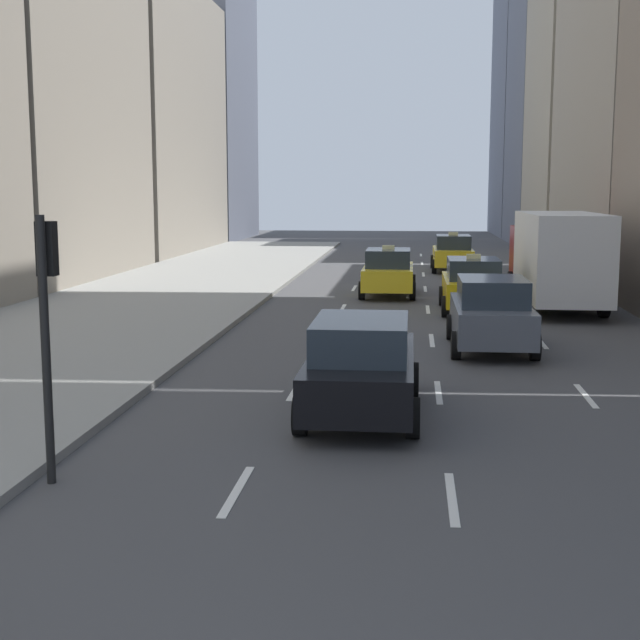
% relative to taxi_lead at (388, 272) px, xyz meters
% --- Properties ---
extents(sidewalk_left, '(8.00, 66.00, 0.15)m').
position_rel_taxi_lead_xyz_m(sidewalk_left, '(-8.20, -2.71, -0.81)').
color(sidewalk_left, gray).
rests_on(sidewalk_left, ground).
extents(lane_markings, '(5.72, 56.00, 0.01)m').
position_rel_taxi_lead_xyz_m(lane_markings, '(1.40, -6.71, -0.87)').
color(lane_markings, white).
rests_on(lane_markings, ground).
extents(taxi_lead, '(2.02, 4.40, 1.87)m').
position_rel_taxi_lead_xyz_m(taxi_lead, '(0.00, 0.00, 0.00)').
color(taxi_lead, yellow).
rests_on(taxi_lead, ground).
extents(taxi_second, '(2.02, 4.40, 1.87)m').
position_rel_taxi_lead_xyz_m(taxi_second, '(2.80, 10.14, 0.00)').
color(taxi_second, yellow).
rests_on(taxi_second, ground).
extents(taxi_third, '(2.02, 4.40, 1.87)m').
position_rel_taxi_lead_xyz_m(taxi_third, '(2.80, -4.06, 0.00)').
color(taxi_third, yellow).
rests_on(taxi_third, ground).
extents(sedan_black_near, '(2.02, 4.42, 1.79)m').
position_rel_taxi_lead_xyz_m(sedan_black_near, '(2.80, -10.90, 0.03)').
color(sedan_black_near, '#565B66').
rests_on(sedan_black_near, ground).
extents(sedan_silver_behind, '(2.02, 4.65, 1.73)m').
position_rel_taxi_lead_xyz_m(sedan_silver_behind, '(-0.00, -17.60, 0.00)').
color(sedan_silver_behind, black).
rests_on(sedan_silver_behind, ground).
extents(box_truck, '(2.58, 8.40, 3.15)m').
position_rel_taxi_lead_xyz_m(box_truck, '(5.60, -2.74, 0.83)').
color(box_truck, maroon).
rests_on(box_truck, ground).
extents(traffic_light_pole, '(0.24, 0.42, 3.60)m').
position_rel_taxi_lead_xyz_m(traffic_light_pole, '(-3.95, -21.55, 1.53)').
color(traffic_light_pole, black).
rests_on(traffic_light_pole, ground).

